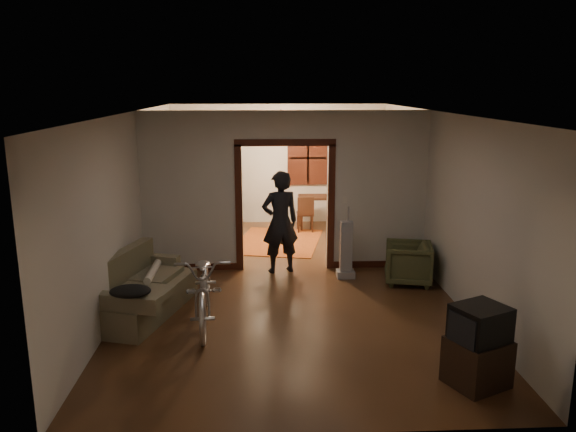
{
  "coord_description": "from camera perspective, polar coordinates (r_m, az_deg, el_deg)",
  "views": [
    {
      "loc": [
        -0.44,
        -8.91,
        3.2
      ],
      "look_at": [
        0.0,
        -0.3,
        1.2
      ],
      "focal_mm": 35.0,
      "sensor_mm": 36.0,
      "label": 1
    }
  ],
  "objects": [
    {
      "name": "person",
      "position": [
        9.73,
        -0.81,
        -0.62
      ],
      "size": [
        0.75,
        0.59,
        1.8
      ],
      "primitive_type": "imported",
      "rotation": [
        0.0,
        0.0,
        3.41
      ],
      "color": "black",
      "rests_on": "floor"
    },
    {
      "name": "floor",
      "position": [
        9.48,
        -0.09,
        -6.67
      ],
      "size": [
        5.0,
        8.5,
        0.01
      ],
      "primitive_type": "cube",
      "color": "#371F11",
      "rests_on": "ground"
    },
    {
      "name": "locker",
      "position": [
        12.98,
        -6.87,
        2.71
      ],
      "size": [
        0.98,
        0.69,
        1.78
      ],
      "primitive_type": "cube",
      "rotation": [
        0.0,
        0.0,
        -0.24
      ],
      "color": "#2A3620",
      "rests_on": "floor"
    },
    {
      "name": "sofa",
      "position": [
        8.33,
        -14.61,
        -6.72
      ],
      "size": [
        1.38,
        2.09,
        0.89
      ],
      "primitive_type": "cube",
      "rotation": [
        0.0,
        0.0,
        -0.29
      ],
      "color": "brown",
      "rests_on": "floor"
    },
    {
      "name": "oriental_rug",
      "position": [
        11.82,
        -1.0,
        -2.61
      ],
      "size": [
        2.07,
        2.47,
        0.02
      ],
      "primitive_type": "cube",
      "rotation": [
        0.0,
        0.0,
        -0.21
      ],
      "color": "maroon",
      "rests_on": "floor"
    },
    {
      "name": "far_window",
      "position": [
        13.28,
        2.04,
        5.92
      ],
      "size": [
        0.98,
        0.06,
        1.28
      ],
      "primitive_type": "cube",
      "color": "black",
      "rests_on": "wall_back"
    },
    {
      "name": "desk",
      "position": [
        12.86,
        3.35,
        0.35
      ],
      "size": [
        1.05,
        0.65,
        0.75
      ],
      "primitive_type": "cube",
      "rotation": [
        0.0,
        0.0,
        0.08
      ],
      "color": "black",
      "rests_on": "floor"
    },
    {
      "name": "rolled_paper",
      "position": [
        8.56,
        -13.59,
        -5.5
      ],
      "size": [
        0.11,
        0.87,
        0.11
      ],
      "primitive_type": "cylinder",
      "rotation": [
        1.57,
        0.0,
        0.0
      ],
      "color": "beige",
      "rests_on": "sofa"
    },
    {
      "name": "jacket",
      "position": [
        7.4,
        -15.73,
        -7.36
      ],
      "size": [
        0.52,
        0.39,
        0.15
      ],
      "primitive_type": "ellipsoid",
      "color": "black",
      "rests_on": "sofa"
    },
    {
      "name": "ceiling",
      "position": [
        8.93,
        -0.1,
        10.49
      ],
      "size": [
        5.0,
        8.5,
        0.01
      ],
      "primitive_type": "cube",
      "color": "white",
      "rests_on": "floor"
    },
    {
      "name": "wall_right",
      "position": [
        9.56,
        15.06,
        1.75
      ],
      "size": [
        0.02,
        8.5,
        2.8
      ],
      "primitive_type": "cube",
      "color": "beige",
      "rests_on": "floor"
    },
    {
      "name": "wall_left",
      "position": [
        9.33,
        -15.63,
        1.44
      ],
      "size": [
        0.02,
        8.5,
        2.8
      ],
      "primitive_type": "cube",
      "color": "beige",
      "rests_on": "floor"
    },
    {
      "name": "light_switch",
      "position": [
        9.9,
        5.8,
        1.63
      ],
      "size": [
        0.08,
        0.01,
        0.12
      ],
      "primitive_type": "cube",
      "color": "silver",
      "rests_on": "partition_wall"
    },
    {
      "name": "crt_tv",
      "position": [
        6.48,
        18.93,
        -10.55
      ],
      "size": [
        0.68,
        0.66,
        0.46
      ],
      "primitive_type": "cube",
      "rotation": [
        0.0,
        0.0,
        0.44
      ],
      "color": "black",
      "rests_on": "tv_stand"
    },
    {
      "name": "chandelier",
      "position": [
        11.45,
        -0.72,
        8.81
      ],
      "size": [
        0.24,
        0.24,
        0.24
      ],
      "primitive_type": "sphere",
      "color": "#FFE0A5",
      "rests_on": "ceiling"
    },
    {
      "name": "globe",
      "position": [
        12.83,
        -7.0,
        7.33
      ],
      "size": [
        0.28,
        0.28,
        0.28
      ],
      "primitive_type": "sphere",
      "color": "#1E5972",
      "rests_on": "locker"
    },
    {
      "name": "bicycle",
      "position": [
        7.81,
        -8.44,
        -7.1
      ],
      "size": [
        0.83,
        2.05,
        1.06
      ],
      "primitive_type": "imported",
      "rotation": [
        0.0,
        0.0,
        0.07
      ],
      "color": "silver",
      "rests_on": "floor"
    },
    {
      "name": "partition_wall",
      "position": [
        9.84,
        -0.31,
        2.52
      ],
      "size": [
        5.0,
        0.14,
        2.8
      ],
      "primitive_type": "cube",
      "color": "beige",
      "rests_on": "floor"
    },
    {
      "name": "armchair",
      "position": [
        9.53,
        12.09,
        -4.69
      ],
      "size": [
        0.89,
        0.87,
        0.68
      ],
      "primitive_type": "imported",
      "rotation": [
        0.0,
        0.0,
        -1.79
      ],
      "color": "#444828",
      "rests_on": "floor"
    },
    {
      "name": "desk_chair",
      "position": [
        12.57,
        1.74,
        0.24
      ],
      "size": [
        0.4,
        0.4,
        0.82
      ],
      "primitive_type": "cube",
      "rotation": [
        0.0,
        0.0,
        0.09
      ],
      "color": "black",
      "rests_on": "floor"
    },
    {
      "name": "wall_back",
      "position": [
        13.29,
        -1.0,
        5.28
      ],
      "size": [
        5.0,
        0.02,
        2.8
      ],
      "primitive_type": "cube",
      "color": "beige",
      "rests_on": "floor"
    },
    {
      "name": "vacuum",
      "position": [
        9.59,
        5.92,
        -3.41
      ],
      "size": [
        0.34,
        0.29,
        0.99
      ],
      "primitive_type": "cube",
      "rotation": [
        0.0,
        0.0,
        -0.16
      ],
      "color": "gray",
      "rests_on": "floor"
    },
    {
      "name": "tv_stand",
      "position": [
        6.66,
        18.66,
        -13.87
      ],
      "size": [
        0.75,
        0.73,
        0.53
      ],
      "primitive_type": "cube",
      "rotation": [
        0.0,
        0.0,
        0.44
      ],
      "color": "black",
      "rests_on": "floor"
    },
    {
      "name": "door_casing",
      "position": [
        9.9,
        -0.31,
        0.81
      ],
      "size": [
        1.74,
        0.2,
        2.32
      ],
      "primitive_type": "cube",
      "color": "#37150C",
      "rests_on": "floor"
    }
  ]
}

